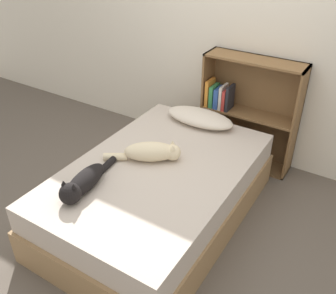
{
  "coord_description": "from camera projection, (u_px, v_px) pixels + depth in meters",
  "views": [
    {
      "loc": [
        1.29,
        -1.92,
        2.13
      ],
      "look_at": [
        0.0,
        0.14,
        0.6
      ],
      "focal_mm": 40.0,
      "sensor_mm": 36.0,
      "label": 1
    }
  ],
  "objects": [
    {
      "name": "ground_plane",
      "position": [
        159.0,
        216.0,
        3.09
      ],
      "size": [
        8.0,
        8.0,
        0.0
      ],
      "primitive_type": "plane",
      "color": "brown"
    },
    {
      "name": "wall_back",
      "position": [
        237.0,
        27.0,
        3.36
      ],
      "size": [
        8.0,
        0.06,
        2.5
      ],
      "color": "silver",
      "rests_on": "ground_plane"
    },
    {
      "name": "cat_light",
      "position": [
        152.0,
        152.0,
        2.87
      ],
      "size": [
        0.54,
        0.4,
        0.15
      ],
      "rotation": [
        0.0,
        0.0,
        0.56
      ],
      "color": "beige",
      "rests_on": "bed"
    },
    {
      "name": "bookshelf",
      "position": [
        247.0,
        109.0,
        3.54
      ],
      "size": [
        0.9,
        0.26,
        1.06
      ],
      "color": "brown",
      "rests_on": "ground_plane"
    },
    {
      "name": "cat_dark",
      "position": [
        82.0,
        183.0,
        2.55
      ],
      "size": [
        0.19,
        0.6,
        0.17
      ],
      "rotation": [
        0.0,
        0.0,
        4.83
      ],
      "color": "black",
      "rests_on": "bed"
    },
    {
      "name": "pillow",
      "position": [
        200.0,
        118.0,
        3.37
      ],
      "size": [
        0.64,
        0.29,
        0.12
      ],
      "color": "beige",
      "rests_on": "bed"
    },
    {
      "name": "bed",
      "position": [
        159.0,
        193.0,
        2.96
      ],
      "size": [
        1.22,
        1.89,
        0.5
      ],
      "color": "#99754C",
      "rests_on": "ground_plane"
    }
  ]
}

